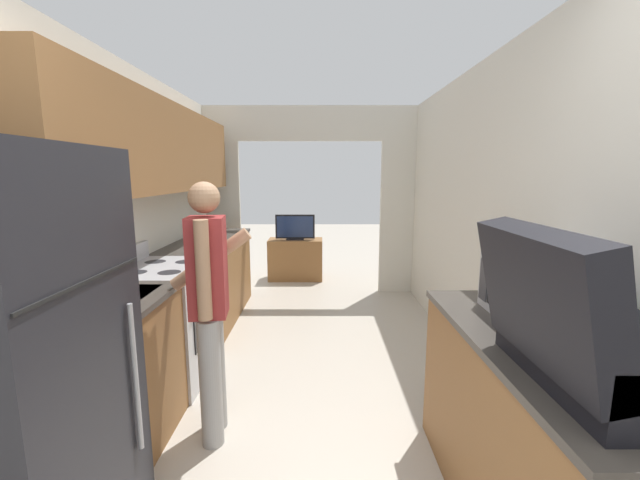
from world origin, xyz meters
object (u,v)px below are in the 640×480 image
object	(u,v)px
suitcase	(584,334)
tv_cabinet	(295,259)
person	(209,306)
microwave	(534,288)
range_oven	(165,322)
television	(295,227)
refrigerator	(6,377)

from	to	relation	value
suitcase	tv_cabinet	distance (m)	4.95
person	suitcase	xyz separation A→B (m)	(1.55, -1.00, 0.25)
microwave	range_oven	bearing A→B (deg)	154.58
suitcase	microwave	xyz separation A→B (m)	(0.17, 0.62, -0.02)
suitcase	television	bearing A→B (deg)	105.12
range_oven	suitcase	xyz separation A→B (m)	(2.11, -1.71, 0.63)
tv_cabinet	television	bearing A→B (deg)	-90.00
person	microwave	world-z (taller)	person
microwave	person	bearing A→B (deg)	167.58
person	range_oven	bearing A→B (deg)	31.65
refrigerator	range_oven	distance (m)	1.62
refrigerator	range_oven	bearing A→B (deg)	91.40
range_oven	person	bearing A→B (deg)	-51.47
refrigerator	suitcase	distance (m)	2.09
person	tv_cabinet	size ratio (longest dim) A/B	1.91
range_oven	suitcase	world-z (taller)	suitcase
refrigerator	person	distance (m)	1.01
refrigerator	microwave	xyz separation A→B (m)	(2.24, 0.49, 0.21)
person	suitcase	size ratio (longest dim) A/B	2.34
refrigerator	tv_cabinet	xyz separation A→B (m)	(0.81, 4.59, -0.55)
television	person	bearing A→B (deg)	-94.36
range_oven	television	xyz separation A→B (m)	(0.84, 2.98, 0.35)
person	television	distance (m)	3.69
refrigerator	microwave	world-z (taller)	refrigerator
range_oven	microwave	distance (m)	2.60
range_oven	television	bearing A→B (deg)	74.18
suitcase	tv_cabinet	bearing A→B (deg)	104.99
person	television	bearing A→B (deg)	-11.25
refrigerator	suitcase	bearing A→B (deg)	-3.74
range_oven	refrigerator	bearing A→B (deg)	-88.60
refrigerator	person	xyz separation A→B (m)	(0.52, 0.87, -0.02)
suitcase	tv_cabinet	world-z (taller)	suitcase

